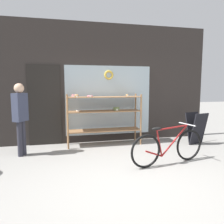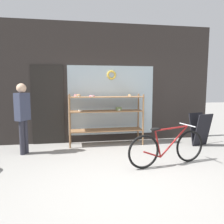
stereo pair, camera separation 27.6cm
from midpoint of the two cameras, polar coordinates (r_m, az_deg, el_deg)
name	(u,v)px [view 1 (the left image)]	position (r m, az deg, el deg)	size (l,w,h in m)	color
ground_plane	(131,181)	(3.76, 2.70, -17.64)	(30.00, 30.00, 0.00)	gray
storefront_facade	(100,85)	(6.07, -4.48, 7.07)	(6.17, 0.13, 3.23)	#2D2826
display_case	(104,113)	(5.74, -3.58, -0.29)	(1.94, 0.49, 1.35)	#8E6642
bicycle	(168,147)	(4.50, 12.77, -8.85)	(1.70, 0.51, 0.78)	black
sandwich_board	(196,128)	(6.21, 19.96, -4.03)	(0.56, 0.49, 0.84)	black
pedestrian	(20,114)	(5.25, -24.23, -0.44)	(0.32, 0.37, 1.61)	#282833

